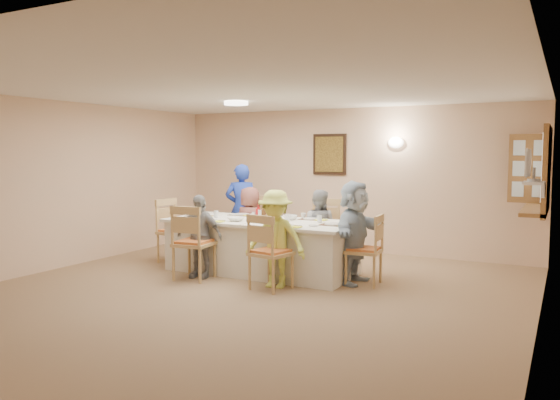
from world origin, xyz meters
The scene contains 49 objects.
ground centered at (0.00, 0.00, 0.00)m, with size 7.00×7.00×0.00m, color #8E7155.
room_walls centered at (0.00, 0.00, 1.51)m, with size 7.00×7.00×7.00m.
wall_picture centered at (-0.30, 3.46, 1.70)m, with size 0.62×0.05×0.72m.
wall_sconce centered at (0.90, 3.44, 1.90)m, with size 0.26×0.09×0.18m, color white.
ceiling_light centered at (-1.00, 1.50, 2.47)m, with size 0.36×0.36×0.05m, color white.
serving_hatch centered at (3.21, 2.40, 1.50)m, with size 0.06×1.50×1.15m, color olive.
hatch_sill centered at (3.09, 2.40, 0.97)m, with size 0.30×1.50×0.05m, color olive.
shutter_door centered at (2.95, 3.16, 1.50)m, with size 0.55×0.04×1.00m, color olive.
fan_shelf centered at (3.13, 1.05, 1.40)m, with size 0.22×0.36×0.03m, color white.
desk_fan centered at (3.10, 1.05, 1.55)m, with size 0.30×0.30×0.28m, color #A5A5A8, non-canonical shape.
dining_table centered at (-0.43, 1.25, 0.38)m, with size 2.77×1.17×0.76m, color white.
chair_back_left centered at (-1.03, 2.05, 0.52)m, with size 0.49×0.49×1.03m, color tan, non-canonical shape.
chair_back_right centered at (0.17, 2.05, 0.51)m, with size 0.49×0.49×1.03m, color tan, non-canonical shape.
chair_front_left centered at (-1.03, 0.45, 0.52)m, with size 0.49×0.49×1.03m, color tan, non-canonical shape.
chair_front_right centered at (0.17, 0.45, 0.49)m, with size 0.47×0.47×0.97m, color tan, non-canonical shape.
chair_left_end centered at (-1.98, 1.25, 0.50)m, with size 0.48×0.48×1.01m, color tan, non-canonical shape.
chair_right_end centered at (1.12, 1.25, 0.47)m, with size 0.45×0.45×0.94m, color tan, non-canonical shape.
diner_back_left centered at (-1.03, 1.93, 0.59)m, with size 0.61×0.42×1.19m, color brown.
diner_back_right centered at (0.17, 1.93, 0.59)m, with size 0.61×0.49×1.18m, color gray.
diner_front_left centered at (-1.03, 0.57, 0.58)m, with size 0.71×0.37×1.15m, color gray.
diner_front_right centered at (0.17, 0.57, 0.63)m, with size 0.86×0.55×1.26m, color #E6F660.
diner_right_end centered at (0.99, 1.25, 0.68)m, with size 0.47×1.29×1.37m, color silver.
caregiver centered at (-1.48, 2.40, 0.77)m, with size 0.67×0.58×1.54m, color #213DB9.
placemat_fl centered at (-1.03, 0.83, 0.76)m, with size 0.35×0.26×0.01m, color #472B19.
plate_fl centered at (-1.03, 0.83, 0.77)m, with size 0.23×0.23×0.01m, color white.
napkin_fl centered at (-0.85, 0.78, 0.77)m, with size 0.14×0.14×0.01m, color #F2F433.
placemat_fr centered at (0.17, 0.83, 0.76)m, with size 0.37×0.28×0.01m, color #472B19.
plate_fr centered at (0.17, 0.83, 0.77)m, with size 0.25×0.25×0.02m, color white.
napkin_fr centered at (0.35, 0.78, 0.77)m, with size 0.14×0.14×0.01m, color #F2F433.
placemat_bl centered at (-1.03, 1.67, 0.76)m, with size 0.36×0.27×0.01m, color #472B19.
plate_bl centered at (-1.03, 1.67, 0.77)m, with size 0.24×0.24×0.02m, color white.
napkin_bl centered at (-0.85, 1.62, 0.77)m, with size 0.15×0.15×0.01m, color #F2F433.
placemat_br centered at (0.17, 1.67, 0.76)m, with size 0.33×0.25×0.01m, color #472B19.
plate_br centered at (0.17, 1.67, 0.77)m, with size 0.24×0.24×0.01m, color white.
napkin_br centered at (0.35, 1.62, 0.77)m, with size 0.15×0.15×0.01m, color #F2F433.
placemat_le centered at (-1.53, 1.25, 0.76)m, with size 0.37×0.27×0.01m, color #472B19.
plate_le centered at (-1.53, 1.25, 0.77)m, with size 0.24×0.24×0.01m, color white.
napkin_le centered at (-1.35, 1.20, 0.77)m, with size 0.13×0.13×0.01m, color #F2F433.
placemat_re centered at (0.69, 1.25, 0.76)m, with size 0.36×0.27×0.01m, color #472B19.
plate_re centered at (0.69, 1.25, 0.77)m, with size 0.24×0.24×0.02m, color white.
napkin_re centered at (0.87, 1.20, 0.77)m, with size 0.15×0.15×0.01m, color #F2F433.
teacup_a centered at (-1.22, 0.96, 0.80)m, with size 0.11×0.11×0.08m, color white.
teacup_b centered at (0.00, 1.77, 0.80)m, with size 0.09×0.09×0.08m, color white.
bowl_a centered at (-0.69, 0.99, 0.79)m, with size 0.24×0.24×0.06m, color white.
bowl_b centered at (-0.09, 1.50, 0.79)m, with size 0.24×0.24×0.07m, color white.
condiment_ketchup centered at (-0.51, 1.31, 0.87)m, with size 0.11×0.11×0.22m, color #B90F13.
condiment_brown centered at (-0.40, 1.31, 0.87)m, with size 0.13×0.13×0.22m, color brown.
condiment_malt centered at (-0.30, 1.21, 0.83)m, with size 0.12×0.12×0.14m, color brown.
drinking_glass centered at (-0.58, 1.30, 0.82)m, with size 0.06×0.06×0.10m, color silver.
Camera 1 is at (3.46, -5.51, 1.74)m, focal length 35.00 mm.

